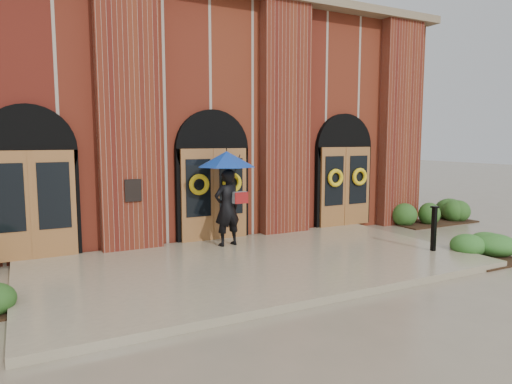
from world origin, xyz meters
TOP-DOWN VIEW (x-y plane):
  - ground at (0.00, 0.00)m, footprint 90.00×90.00m
  - landing at (0.00, 0.15)m, footprint 10.00×5.30m
  - church_building at (0.00, 8.78)m, footprint 16.20×12.53m
  - man_with_umbrella at (0.01, 1.86)m, footprint 1.72×1.72m
  - metal_post at (4.30, -1.02)m, footprint 0.15×0.15m
  - hedge_wall_right at (8.00, 2.20)m, footprint 2.80×1.12m
  - hedge_front_right at (5.10, -1.80)m, footprint 1.48×1.27m

SIDE VIEW (x-z plane):
  - ground at x=0.00m, z-range 0.00..0.00m
  - landing at x=0.00m, z-range 0.00..0.15m
  - hedge_front_right at x=5.10m, z-range 0.00..0.52m
  - hedge_wall_right at x=8.00m, z-range 0.00..0.72m
  - metal_post at x=4.30m, z-range 0.18..1.29m
  - man_with_umbrella at x=0.01m, z-range 0.64..3.09m
  - church_building at x=0.00m, z-range 0.00..7.00m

